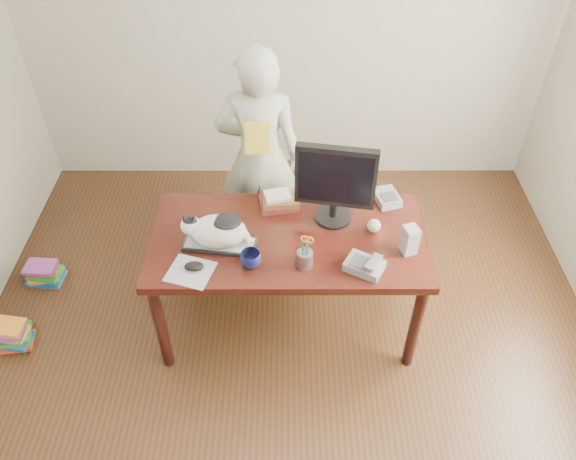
# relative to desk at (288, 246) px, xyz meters

# --- Properties ---
(room) EXTENTS (4.50, 4.50, 4.50)m
(room) POSITION_rel_desk_xyz_m (0.00, -0.68, 0.75)
(room) COLOR black
(room) RESTS_ON ground
(desk) EXTENTS (1.60, 0.80, 0.75)m
(desk) POSITION_rel_desk_xyz_m (0.00, 0.00, 0.00)
(desk) COLOR black
(desk) RESTS_ON ground
(keyboard) EXTENTS (0.43, 0.22, 0.02)m
(keyboard) POSITION_rel_desk_xyz_m (-0.39, -0.15, 0.16)
(keyboard) COLOR black
(keyboard) RESTS_ON desk
(cat) EXTENTS (0.41, 0.24, 0.23)m
(cat) POSITION_rel_desk_xyz_m (-0.40, -0.15, 0.27)
(cat) COLOR white
(cat) RESTS_ON keyboard
(monitor) EXTENTS (0.46, 0.26, 0.52)m
(monitor) POSITION_rel_desk_xyz_m (0.27, 0.07, 0.44)
(monitor) COLOR black
(monitor) RESTS_ON desk
(pen_cup) EXTENTS (0.11, 0.11, 0.22)m
(pen_cup) POSITION_rel_desk_xyz_m (0.09, -0.30, 0.21)
(pen_cup) COLOR #9B9BA1
(pen_cup) RESTS_ON desk
(mousepad) EXTENTS (0.29, 0.27, 0.01)m
(mousepad) POSITION_rel_desk_xyz_m (-0.53, -0.35, 0.15)
(mousepad) COLOR #A8AFB4
(mousepad) RESTS_ON desk
(mouse) EXTENTS (0.12, 0.10, 0.04)m
(mouse) POSITION_rel_desk_xyz_m (-0.51, -0.33, 0.17)
(mouse) COLOR black
(mouse) RESTS_ON mousepad
(coffee_mug) EXTENTS (0.16, 0.16, 0.09)m
(coffee_mug) POSITION_rel_desk_xyz_m (-0.20, -0.30, 0.19)
(coffee_mug) COLOR black
(coffee_mug) RESTS_ON desk
(phone) EXTENTS (0.24, 0.22, 0.09)m
(phone) POSITION_rel_desk_xyz_m (0.42, -0.33, 0.18)
(phone) COLOR slate
(phone) RESTS_ON desk
(speaker) EXTENTS (0.10, 0.10, 0.17)m
(speaker) POSITION_rel_desk_xyz_m (0.67, -0.19, 0.23)
(speaker) COLOR gray
(speaker) RESTS_ON desk
(baseball) EXTENTS (0.08, 0.08, 0.08)m
(baseball) POSITION_rel_desk_xyz_m (0.50, -0.03, 0.19)
(baseball) COLOR beige
(baseball) RESTS_ON desk
(book_stack) EXTENTS (0.26, 0.21, 0.09)m
(book_stack) POSITION_rel_desk_xyz_m (-0.05, 0.20, 0.19)
(book_stack) COLOR #4E1419
(book_stack) RESTS_ON desk
(calculator) EXTENTS (0.18, 0.21, 0.06)m
(calculator) POSITION_rel_desk_xyz_m (0.61, 0.25, 0.17)
(calculator) COLOR slate
(calculator) RESTS_ON desk
(person) EXTENTS (0.58, 0.39, 1.57)m
(person) POSITION_rel_desk_xyz_m (-0.19, 0.66, 0.19)
(person) COLOR silver
(person) RESTS_ON ground
(held_book) EXTENTS (0.15, 0.09, 0.21)m
(held_book) POSITION_rel_desk_xyz_m (-0.19, 0.49, 0.45)
(held_book) COLOR gold
(held_book) RESTS_ON person
(book_pile_a) EXTENTS (0.27, 0.22, 0.18)m
(book_pile_a) POSITION_rel_desk_xyz_m (-1.75, -0.28, -0.51)
(book_pile_a) COLOR #C73E1C
(book_pile_a) RESTS_ON ground
(book_pile_b) EXTENTS (0.26, 0.20, 0.15)m
(book_pile_b) POSITION_rel_desk_xyz_m (-1.72, 0.27, -0.53)
(book_pile_b) COLOR #174C8F
(book_pile_b) RESTS_ON ground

